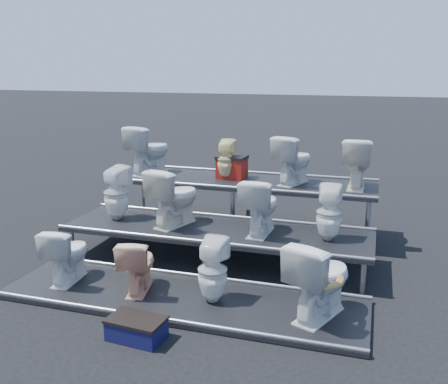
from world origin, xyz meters
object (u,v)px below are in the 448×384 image
(toilet_3, at_px, (320,278))
(step_stool, at_px, (137,330))
(toilet_11, at_px, (357,163))
(toilet_10, at_px, (294,160))
(toilet_4, at_px, (116,193))
(red_crate, at_px, (232,168))
(toilet_0, at_px, (67,254))
(toilet_7, at_px, (329,213))
(toilet_8, at_px, (149,150))
(toilet_5, at_px, (174,197))
(toilet_1, at_px, (138,264))
(toilet_2, at_px, (213,270))
(toilet_6, at_px, (261,206))
(toilet_9, at_px, (226,159))

(toilet_3, distance_m, step_stool, 1.94)
(toilet_11, bearing_deg, toilet_10, -0.05)
(toilet_4, distance_m, red_crate, 1.93)
(toilet_0, bearing_deg, toilet_11, -145.14)
(toilet_10, bearing_deg, toilet_4, 49.69)
(toilet_4, distance_m, toilet_11, 3.54)
(toilet_3, bearing_deg, red_crate, -34.50)
(toilet_7, distance_m, red_crate, 2.20)
(toilet_3, height_order, toilet_8, toilet_8)
(toilet_8, relative_size, red_crate, 1.86)
(toilet_5, xyz_separation_m, toilet_7, (2.11, 0.00, -0.05))
(toilet_1, bearing_deg, toilet_2, 168.12)
(toilet_5, xyz_separation_m, toilet_6, (1.22, 0.00, -0.03))
(toilet_5, bearing_deg, toilet_8, -35.06)
(toilet_4, bearing_deg, toilet_1, 141.90)
(toilet_1, bearing_deg, toilet_0, -11.88)
(toilet_6, bearing_deg, toilet_2, 82.94)
(toilet_2, bearing_deg, toilet_8, -51.53)
(toilet_3, bearing_deg, toilet_2, 22.61)
(toilet_7, height_order, red_crate, toilet_7)
(toilet_4, relative_size, step_stool, 1.44)
(toilet_0, relative_size, toilet_7, 0.97)
(toilet_1, height_order, toilet_7, toilet_7)
(toilet_10, bearing_deg, toilet_2, 100.95)
(toilet_2, distance_m, toilet_10, 2.76)
(toilet_3, bearing_deg, step_stool, 50.67)
(toilet_9, relative_size, toilet_10, 0.85)
(toilet_1, relative_size, toilet_5, 0.80)
(toilet_0, distance_m, toilet_5, 1.63)
(toilet_4, bearing_deg, toilet_7, -164.91)
(step_stool, bearing_deg, toilet_1, 120.63)
(toilet_6, relative_size, step_stool, 1.39)
(toilet_8, bearing_deg, toilet_4, 111.02)
(toilet_4, xyz_separation_m, step_stool, (1.40, -2.19, -0.75))
(toilet_7, relative_size, step_stool, 1.32)
(toilet_5, relative_size, toilet_6, 1.08)
(toilet_5, xyz_separation_m, step_stool, (0.49, -2.19, -0.77))
(toilet_0, xyz_separation_m, toilet_10, (2.31, 2.60, 0.83))
(toilet_8, distance_m, toilet_10, 2.42)
(toilet_8, bearing_deg, red_crate, -158.87)
(toilet_3, distance_m, toilet_6, 1.64)
(toilet_3, distance_m, toilet_7, 1.34)
(toilet_6, distance_m, toilet_11, 1.78)
(toilet_9, xyz_separation_m, step_stool, (0.14, -3.49, -1.08))
(toilet_5, height_order, toilet_6, toilet_5)
(toilet_2, distance_m, step_stool, 1.07)
(toilet_9, xyz_separation_m, red_crate, (0.07, 0.09, -0.16))
(toilet_2, distance_m, toilet_8, 3.37)
(toilet_3, xyz_separation_m, step_stool, (-1.67, -0.89, -0.39))
(toilet_3, relative_size, toilet_10, 1.14)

